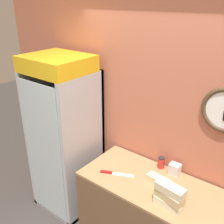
{
  "coord_description": "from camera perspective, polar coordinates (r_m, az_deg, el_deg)",
  "views": [
    {
      "loc": [
        0.91,
        -0.99,
        2.62
      ],
      "look_at": [
        -0.62,
        0.96,
        1.52
      ],
      "focal_mm": 42.0,
      "sensor_mm": 36.0,
      "label": 1
    }
  ],
  "objects": [
    {
      "name": "wall_back",
      "position": [
        2.77,
        14.56,
        -4.2
      ],
      "size": [
        5.2,
        0.1,
        2.7
      ],
      "color": "#B7664C",
      "rests_on": "ground_plane"
    },
    {
      "name": "sandwich_stack_top",
      "position": [
        2.38,
        12.57,
        -16.09
      ],
      "size": [
        0.27,
        0.14,
        0.08
      ],
      "color": "beige",
      "rests_on": "sandwich_stack_middle"
    },
    {
      "name": "napkin_dispenser",
      "position": [
        2.85,
        13.49,
        -12.01
      ],
      "size": [
        0.11,
        0.09,
        0.12
      ],
      "color": "silver",
      "rests_on": "prep_counter"
    },
    {
      "name": "beverage_cooler",
      "position": [
        3.33,
        -9.69,
        -3.62
      ],
      "size": [
        0.71,
        0.69,
        2.04
      ],
      "color": "#B2B7BC",
      "rests_on": "ground_plane"
    },
    {
      "name": "sandwich_stack_middle",
      "position": [
        2.43,
        12.41,
        -17.48
      ],
      "size": [
        0.28,
        0.15,
        0.08
      ],
      "color": "tan",
      "rests_on": "sandwich_stack_bottom"
    },
    {
      "name": "chefs_knife",
      "position": [
        2.81,
        0.08,
        -13.14
      ],
      "size": [
        0.34,
        0.19,
        0.02
      ],
      "color": "silver",
      "rests_on": "prep_counter"
    },
    {
      "name": "condiment_jar",
      "position": [
        2.91,
        10.66,
        -10.76
      ],
      "size": [
        0.07,
        0.07,
        0.13
      ],
      "color": "#B72D23",
      "rests_on": "prep_counter"
    },
    {
      "name": "sandwich_flat_left",
      "position": [
        2.71,
        10.12,
        -14.48
      ],
      "size": [
        0.25,
        0.11,
        0.07
      ],
      "color": "beige",
      "rests_on": "prep_counter"
    },
    {
      "name": "prep_counter",
      "position": [
        3.01,
        9.21,
        -22.32
      ],
      "size": [
        1.57,
        0.7,
        0.92
      ],
      "color": "brown",
      "rests_on": "ground_plane"
    },
    {
      "name": "sandwich_stack_bottom",
      "position": [
        2.48,
        12.25,
        -18.8
      ],
      "size": [
        0.27,
        0.13,
        0.08
      ],
      "color": "beige",
      "rests_on": "prep_counter"
    }
  ]
}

